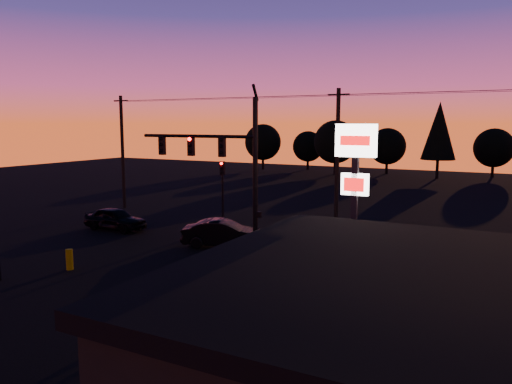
# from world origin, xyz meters

# --- Properties ---
(ground) EXTENTS (120.00, 120.00, 0.00)m
(ground) POSITION_xyz_m (0.00, 0.00, 0.00)
(ground) COLOR black
(ground) RESTS_ON ground
(lane_arrow) EXTENTS (1.20, 3.10, 0.01)m
(lane_arrow) POSITION_xyz_m (0.50, 1.67, 0.01)
(lane_arrow) COLOR beige
(lane_arrow) RESTS_ON ground
(traffic_signal_mast) EXTENTS (6.79, 0.52, 8.58)m
(traffic_signal_mast) POSITION_xyz_m (-0.10, 3.99, 4.94)
(traffic_signal_mast) COLOR black
(traffic_signal_mast) RESTS_ON ground
(secondary_signal) EXTENTS (0.30, 0.31, 4.35)m
(secondary_signal) POSITION_xyz_m (-5.00, 11.49, 2.86)
(secondary_signal) COLOR black
(secondary_signal) RESTS_ON ground
(pylon_sign) EXTENTS (1.50, 0.28, 6.80)m
(pylon_sign) POSITION_xyz_m (7.00, 1.50, 4.91)
(pylon_sign) COLOR black
(pylon_sign) RESTS_ON ground
(utility_pole_0) EXTENTS (1.40, 0.26, 9.00)m
(utility_pole_0) POSITION_xyz_m (-16.00, 14.00, 4.59)
(utility_pole_0) COLOR black
(utility_pole_0) RESTS_ON ground
(utility_pole_1) EXTENTS (1.40, 0.26, 9.00)m
(utility_pole_1) POSITION_xyz_m (2.00, 14.00, 4.59)
(utility_pole_1) COLOR black
(utility_pole_1) RESTS_ON ground
(power_wires) EXTENTS (36.00, 1.22, 0.07)m
(power_wires) POSITION_xyz_m (2.00, 14.00, 8.57)
(power_wires) COLOR black
(power_wires) RESTS_ON ground
(bollard) EXTENTS (0.33, 0.33, 0.98)m
(bollard) POSITION_xyz_m (-6.08, -0.33, 0.49)
(bollard) COLOR #B09A00
(bollard) RESTS_ON ground
(tree_0) EXTENTS (5.36, 5.36, 6.74)m
(tree_0) POSITION_xyz_m (-22.00, 50.00, 4.06)
(tree_0) COLOR black
(tree_0) RESTS_ON ground
(tree_1) EXTENTS (4.54, 4.54, 5.71)m
(tree_1) POSITION_xyz_m (-16.00, 53.00, 3.43)
(tree_1) COLOR black
(tree_1) RESTS_ON ground
(tree_2) EXTENTS (5.77, 5.78, 7.26)m
(tree_2) POSITION_xyz_m (-10.00, 48.00, 4.37)
(tree_2) COLOR black
(tree_2) RESTS_ON ground
(tree_3) EXTENTS (4.95, 4.95, 6.22)m
(tree_3) POSITION_xyz_m (-4.00, 52.00, 3.75)
(tree_3) COLOR black
(tree_3) RESTS_ON ground
(tree_4) EXTENTS (4.18, 4.18, 9.50)m
(tree_4) POSITION_xyz_m (3.00, 49.00, 5.93)
(tree_4) COLOR black
(tree_4) RESTS_ON ground
(tree_5) EXTENTS (4.95, 4.95, 6.22)m
(tree_5) POSITION_xyz_m (9.00, 54.00, 3.75)
(tree_5) COLOR black
(tree_5) RESTS_ON ground
(car_left) EXTENTS (4.29, 1.80, 1.45)m
(car_left) POSITION_xyz_m (-10.57, 7.33, 0.72)
(car_left) COLOR black
(car_left) RESTS_ON ground
(car_mid) EXTENTS (4.81, 3.17, 1.50)m
(car_mid) POSITION_xyz_m (-2.05, 6.85, 0.75)
(car_mid) COLOR black
(car_mid) RESTS_ON ground
(car_right) EXTENTS (5.53, 3.83, 1.49)m
(car_right) POSITION_xyz_m (6.83, 8.93, 0.74)
(car_right) COLOR black
(car_right) RESTS_ON ground
(suv_parked) EXTENTS (2.45, 4.96, 1.35)m
(suv_parked) POSITION_xyz_m (11.45, -2.70, 0.68)
(suv_parked) COLOR black
(suv_parked) RESTS_ON ground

